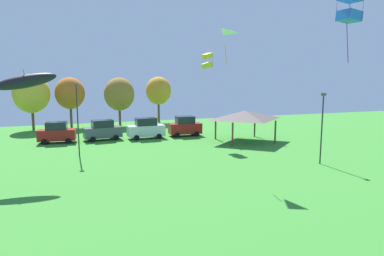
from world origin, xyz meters
TOP-DOWN VIEW (x-y plane):
  - kite_flying_1 at (9.62, 38.58)m, footprint 1.30×1.24m
  - kite_flying_2 at (6.30, 27.40)m, footprint 1.16×1.57m
  - kite_flying_4 at (-8.05, 30.50)m, footprint 4.56×1.41m
  - kite_flying_7 at (10.56, 18.85)m, footprint 1.18×1.12m
  - parked_car_leftmost at (-6.69, 43.65)m, footprint 4.18×2.25m
  - parked_car_second_from_left at (-1.61, 43.82)m, footprint 4.52×2.41m
  - parked_car_third_from_left at (3.46, 43.07)m, footprint 4.50×2.05m
  - parked_car_rightmost_in_row at (8.53, 43.33)m, footprint 4.14×2.12m
  - park_pavilion at (13.94, 37.57)m, footprint 6.90×5.99m
  - light_post_1 at (-4.47, 35.83)m, footprint 0.36×0.20m
  - light_post_2 at (15.05, 25.89)m, footprint 0.36×0.20m
  - treeline_tree_2 at (-10.24, 55.45)m, footprint 4.97×4.97m
  - treeline_tree_3 at (-5.12, 56.35)m, footprint 4.27×4.27m
  - treeline_tree_4 at (1.95, 55.36)m, footprint 4.56×4.56m
  - treeline_tree_5 at (8.59, 57.45)m, footprint 4.13×4.13m

SIDE VIEW (x-z plane):
  - parked_car_leftmost at x=-6.69m, z-range -0.02..2.38m
  - parked_car_second_from_left at x=-1.61m, z-range -0.02..2.38m
  - parked_car_rightmost_in_row at x=8.53m, z-range -0.03..2.50m
  - parked_car_third_from_left at x=3.46m, z-range -0.03..2.51m
  - park_pavilion at x=13.94m, z-range 1.28..4.88m
  - light_post_2 at x=15.05m, z-range 0.40..6.50m
  - light_post_1 at x=-4.47m, z-range 0.41..7.26m
  - treeline_tree_4 at x=1.95m, z-range 1.17..8.54m
  - treeline_tree_3 at x=-5.12m, z-range 1.34..8.75m
  - treeline_tree_2 at x=-10.24m, z-range 1.19..9.06m
  - treeline_tree_5 at x=8.59m, z-range 1.46..8.96m
  - kite_flying_4 at x=-8.05m, z-range 6.20..7.99m
  - kite_flying_1 at x=9.62m, z-range 8.36..10.13m
  - kite_flying_2 at x=6.30m, z-range 9.36..11.77m
  - kite_flying_7 at x=10.56m, z-range 9.39..13.53m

